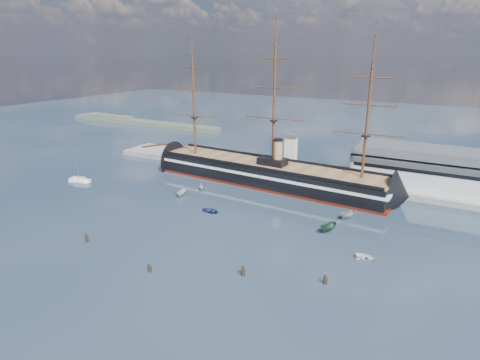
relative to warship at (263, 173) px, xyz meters
The scene contains 17 objects.
ground 20.55m from the warship, 83.06° to the right, with size 600.00×600.00×0.00m, color #192535.
quay 20.66m from the warship, 52.14° to the left, with size 180.00×18.00×2.00m, color slate.
warehouse 63.78m from the warship, 18.31° to the left, with size 63.00×21.00×11.60m.
quay_tower 15.21m from the warship, 67.31° to the left, with size 5.00×5.00×15.00m.
shoreline 156.03m from the warship, 151.27° to the left, with size 120.00×10.00×4.00m.
warship is the anchor object (origin of this frame).
sailboat 69.17m from the warship, 152.44° to the right, with size 8.57×4.35×13.18m.
motorboat_a 31.84m from the warship, 125.26° to the right, with size 6.53×2.40×2.61m, color silver.
motorboat_b 33.49m from the warship, 92.78° to the right, with size 3.49×1.40×1.63m, color navy.
motorboat_c 40.57m from the warship, 26.03° to the right, with size 6.29×2.31×2.52m, color gray.
motorboat_d 23.75m from the warship, 133.65° to the right, with size 6.63×2.87×2.43m, color silver.
motorboat_e 61.24m from the warship, 40.47° to the right, with size 3.19×1.28×1.49m, color white.
motorboat_f 45.15m from the warship, 40.74° to the right, with size 7.22×2.65×2.89m, color #1B3F29.
piling_near_left 68.42m from the warship, 106.01° to the right, with size 0.64×0.64×3.02m, color black.
piling_near_mid 69.44m from the warship, 85.60° to the right, with size 0.64×0.64×2.51m, color black.
piling_near_right 65.10m from the warship, 67.99° to the right, with size 0.64×0.64×3.03m, color black.
piling_far_right 68.68m from the warship, 53.07° to the right, with size 0.64×0.64×2.82m, color black.
Camera 1 is at (59.01, -68.37, 47.20)m, focal length 30.00 mm.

